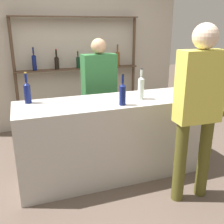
{
  "coord_description": "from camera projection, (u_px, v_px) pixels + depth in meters",
  "views": [
    {
      "loc": [
        -0.97,
        -2.74,
        1.78
      ],
      "look_at": [
        0.0,
        0.0,
        0.81
      ],
      "focal_mm": 42.0,
      "sensor_mm": 36.0,
      "label": 1
    }
  ],
  "objects": [
    {
      "name": "back_wall",
      "position": [
        75.0,
        47.0,
        4.61
      ],
      "size": [
        3.8,
        0.12,
        2.8
      ],
      "primitive_type": "cube",
      "color": "#B2A899",
      "rests_on": "ground_plane"
    },
    {
      "name": "ground_plane",
      "position": [
        112.0,
        172.0,
        3.32
      ],
      "size": [
        16.0,
        16.0,
        0.0
      ],
      "primitive_type": "plane",
      "color": "brown"
    },
    {
      "name": "counter_bottle_1",
      "position": [
        27.0,
        92.0,
        2.88
      ],
      "size": [
        0.07,
        0.07,
        0.34
      ],
      "color": "#0F1956",
      "rests_on": "bar_counter"
    },
    {
      "name": "back_shelf",
      "position": [
        78.0,
        56.0,
        4.49
      ],
      "size": [
        2.15,
        0.18,
        1.92
      ],
      "color": "#4C3828",
      "rests_on": "ground_plane"
    },
    {
      "name": "counter_bottle_2",
      "position": [
        123.0,
        93.0,
        2.8
      ],
      "size": [
        0.07,
        0.07,
        0.34
      ],
      "color": "#0F1956",
      "rests_on": "bar_counter"
    },
    {
      "name": "server_behind_counter",
      "position": [
        99.0,
        87.0,
        3.76
      ],
      "size": [
        0.49,
        0.25,
        1.61
      ],
      "rotation": [
        0.0,
        0.0,
        -1.5
      ],
      "color": "black",
      "rests_on": "ground_plane"
    },
    {
      "name": "bar_counter",
      "position": [
        112.0,
        138.0,
        3.17
      ],
      "size": [
        2.2,
        0.67,
        0.95
      ],
      "primitive_type": "cube",
      "color": "#B7B2AD",
      "rests_on": "ground_plane"
    },
    {
      "name": "counter_bottle_0",
      "position": [
        141.0,
        87.0,
        3.03
      ],
      "size": [
        0.07,
        0.07,
        0.36
      ],
      "color": "silver",
      "rests_on": "bar_counter"
    },
    {
      "name": "customer_right",
      "position": [
        198.0,
        102.0,
        2.53
      ],
      "size": [
        0.45,
        0.24,
        1.8
      ],
      "rotation": [
        0.0,
        0.0,
        1.53
      ],
      "color": "brown",
      "rests_on": "ground_plane"
    }
  ]
}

